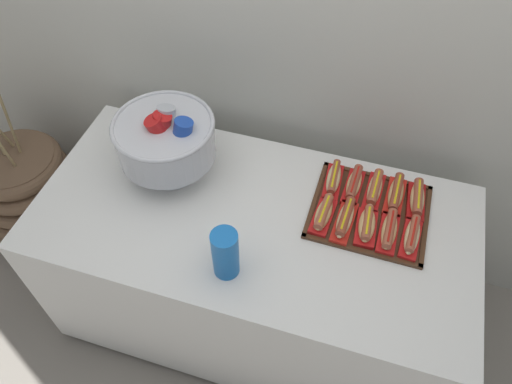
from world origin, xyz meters
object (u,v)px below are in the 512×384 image
Objects in this scene: hot_dog_8 at (396,194)px; hot_dog_9 at (417,199)px; hot_dog_2 at (367,225)px; serving_tray at (369,212)px; hot_dog_7 at (374,189)px; hot_dog_3 at (389,231)px; hot_dog_5 at (333,179)px; hot_dog_1 at (345,219)px; cup_stack at (225,254)px; buffet_table at (254,267)px; punch_bowl at (166,139)px; hot_dog_0 at (323,214)px; hot_dog_6 at (354,184)px; hot_dog_4 at (412,236)px; floor_vase at (33,195)px.

hot_dog_8 and hot_dog_9 have the same top height.
hot_dog_9 reaches higher than hot_dog_2.
serving_tray is at bearing -151.88° from hot_dog_9.
hot_dog_7 is (0.00, 0.08, 0.03)m from serving_tray.
hot_dog_2 is 0.93× the size of hot_dog_3.
hot_dog_5 is 0.98× the size of hot_dog_8.
hot_dog_1 is 0.08m from hot_dog_2.
hot_dog_1 reaches higher than hot_dog_8.
hot_dog_1 reaches higher than hot_dog_2.
hot_dog_2 is 0.83× the size of cup_stack.
hot_dog_7 is at bearing 47.89° from cup_stack.
cup_stack is at bearing -144.90° from hot_dog_2.
buffet_table is 0.64m from punch_bowl.
serving_tray is 2.14× the size of cup_stack.
hot_dog_1 is at bearing 179.31° from hot_dog_2.
hot_dog_0 is 0.18m from hot_dog_6.
punch_bowl is at bearing -178.34° from serving_tray.
hot_dog_5 is at bearing 113.75° from hot_dog_1.
cup_stack reaches higher than hot_dog_4.
hot_dog_9 is (0.00, 0.16, 0.00)m from hot_dog_4.
hot_dog_4 is at bearing -0.69° from hot_dog_3.
hot_dog_7 and hot_dog_8 have the same top height.
hot_dog_3 is 0.48× the size of punch_bowl.
punch_bowl is at bearing -171.11° from hot_dog_6.
cup_stack reaches higher than hot_dog_1.
hot_dog_8 is at bearing -0.69° from hot_dog_7.
hot_dog_5 is (0.24, 0.22, 0.39)m from buffet_table.
punch_bowl is (-0.82, -0.10, 0.13)m from hot_dog_8.
hot_dog_6 is at bearing 131.58° from serving_tray.
floor_vase is 1.73m from hot_dog_8.
hot_dog_9 is at bearing -0.69° from hot_dog_8.
hot_dog_6 is at bearing 34.89° from buffet_table.
hot_dog_7 is (0.15, -0.00, -0.00)m from hot_dog_5.
buffet_table is 8.66× the size of hot_dog_8.
hot_dog_2 is (0.07, -0.00, -0.00)m from hot_dog_1.
hot_dog_0 is 0.28m from hot_dog_8.
hot_dog_7 is (0.07, -0.00, -0.00)m from hot_dog_6.
hot_dog_1 reaches higher than serving_tray.
hot_dog_5 is at bearing 131.58° from hot_dog_2.
hot_dog_6 is 0.47× the size of punch_bowl.
hot_dog_1 is 1.08× the size of hot_dog_3.
hot_dog_8 is 0.94× the size of cup_stack.
hot_dog_8 is at bearing 25.07° from buffet_table.
hot_dog_1 reaches higher than hot_dog_6.
buffet_table is 9.09× the size of hot_dog_3.
hot_dog_2 is at bearing -90.69° from hot_dog_7.
serving_tray is at bearing 42.15° from cup_stack.
hot_dog_6 is at bearing 131.58° from hot_dog_3.
floor_vase reaches higher than hot_dog_6.
hot_dog_7 is at bearing -0.69° from hot_dog_5.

